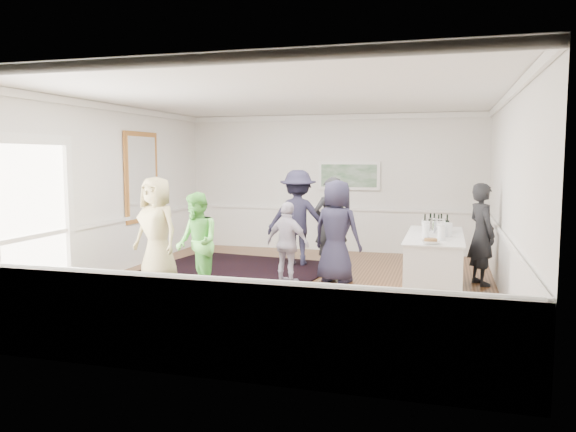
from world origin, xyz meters
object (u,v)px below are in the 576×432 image
(guest_lilac, at_px, (288,243))
(guest_dark_a, at_px, (298,218))
(guest_green, at_px, (197,243))
(guest_tan, at_px, (157,231))
(ice_bucket, at_px, (438,226))
(nut_bowl, at_px, (431,241))
(guest_navy, at_px, (337,231))
(bartender, at_px, (482,234))
(serving_table, at_px, (434,264))
(guest_dark_b, at_px, (331,225))

(guest_lilac, relative_size, guest_dark_a, 0.74)
(guest_green, relative_size, guest_lilac, 1.14)
(guest_tan, bearing_deg, ice_bucket, 28.43)
(guest_lilac, height_order, nut_bowl, guest_lilac)
(guest_lilac, bearing_deg, guest_navy, -132.18)
(guest_navy, bearing_deg, guest_green, 49.85)
(guest_green, bearing_deg, bartender, 69.96)
(guest_tan, bearing_deg, guest_dark_a, 68.18)
(nut_bowl, bearing_deg, guest_dark_a, 135.14)
(serving_table, xyz_separation_m, guest_dark_a, (-2.74, 1.69, 0.49))
(bartender, distance_m, ice_bucket, 0.96)
(guest_navy, distance_m, ice_bucket, 1.73)
(guest_dark_b, distance_m, nut_bowl, 2.92)
(serving_table, relative_size, guest_dark_a, 1.21)
(guest_dark_b, height_order, guest_navy, guest_dark_b)
(guest_green, relative_size, nut_bowl, 6.12)
(serving_table, height_order, guest_dark_b, guest_dark_b)
(guest_green, bearing_deg, guest_navy, 81.13)
(guest_lilac, xyz_separation_m, guest_dark_b, (0.50, 1.28, 0.19))
(ice_bucket, height_order, nut_bowl, ice_bucket)
(guest_tan, bearing_deg, nut_bowl, 13.27)
(serving_table, bearing_deg, guest_lilac, -178.15)
(nut_bowl, bearing_deg, bartender, 66.42)
(guest_green, relative_size, guest_navy, 0.91)
(guest_tan, xyz_separation_m, guest_navy, (2.98, 0.99, -0.03))
(serving_table, distance_m, guest_dark_a, 3.26)
(guest_green, relative_size, guest_dark_a, 0.84)
(guest_lilac, bearing_deg, guest_dark_a, -61.83)
(guest_lilac, bearing_deg, ice_bucket, -153.58)
(guest_tan, bearing_deg, bartender, 33.06)
(guest_lilac, height_order, ice_bucket, guest_lilac)
(serving_table, relative_size, guest_dark_b, 1.29)
(guest_lilac, bearing_deg, guest_tan, 33.16)
(serving_table, height_order, guest_lilac, guest_lilac)
(guest_tan, distance_m, guest_green, 1.02)
(guest_navy, bearing_deg, bartender, -152.30)
(guest_tan, relative_size, nut_bowl, 6.97)
(bartender, bearing_deg, nut_bowl, 130.47)
(guest_dark_b, relative_size, guest_navy, 1.01)
(guest_green, height_order, guest_lilac, guest_green)
(guest_green, relative_size, ice_bucket, 6.33)
(serving_table, relative_size, guest_tan, 1.26)
(bartender, height_order, nut_bowl, bartender)
(guest_tan, relative_size, guest_lilac, 1.30)
(serving_table, distance_m, ice_bucket, 0.64)
(bartender, relative_size, guest_lilac, 1.22)
(ice_bucket, bearing_deg, guest_green, -161.36)
(guest_tan, distance_m, guest_dark_b, 3.28)
(guest_green, xyz_separation_m, nut_bowl, (3.69, 0.02, 0.17))
(guest_tan, xyz_separation_m, guest_green, (0.94, -0.38, -0.11))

